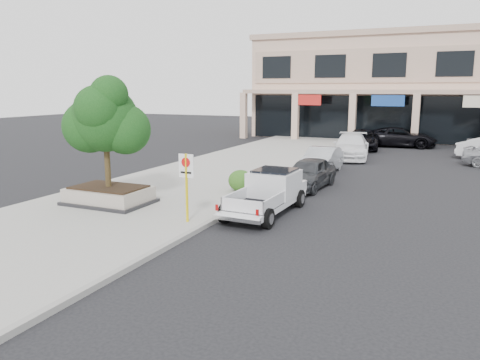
% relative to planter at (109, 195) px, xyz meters
% --- Properties ---
extents(ground, '(120.00, 120.00, 0.00)m').
position_rel_planter_xyz_m(ground, '(6.26, -1.17, -0.48)').
color(ground, black).
rests_on(ground, ground).
extents(sidewalk, '(8.00, 52.00, 0.15)m').
position_rel_planter_xyz_m(sidewalk, '(0.76, 4.83, -0.40)').
color(sidewalk, gray).
rests_on(sidewalk, ground).
extents(curb, '(0.20, 52.00, 0.15)m').
position_rel_planter_xyz_m(curb, '(4.71, 4.83, -0.40)').
color(curb, gray).
rests_on(curb, ground).
extents(planter, '(3.20, 2.20, 0.68)m').
position_rel_planter_xyz_m(planter, '(0.00, 0.00, 0.00)').
color(planter, black).
rests_on(planter, sidewalk).
extents(planter_tree, '(2.90, 2.55, 4.00)m').
position_rel_planter_xyz_m(planter_tree, '(0.13, 0.15, 2.94)').
color(planter_tree, '#332613').
rests_on(planter_tree, planter).
extents(no_parking_sign, '(0.55, 0.09, 2.30)m').
position_rel_planter_xyz_m(no_parking_sign, '(4.08, -0.97, 1.16)').
color(no_parking_sign, yellow).
rests_on(no_parking_sign, sidewalk).
extents(hedge, '(1.10, 0.99, 0.93)m').
position_rel_planter_xyz_m(hedge, '(3.76, 4.10, 0.14)').
color(hedge, '#1F4F16').
rests_on(hedge, sidewalk).
extents(pickup_truck, '(1.97, 4.97, 1.55)m').
position_rel_planter_xyz_m(pickup_truck, '(5.91, 1.51, 0.30)').
color(pickup_truck, silver).
rests_on(pickup_truck, ground).
extents(curb_car_a, '(1.95, 4.23, 1.40)m').
position_rel_planter_xyz_m(curb_car_a, '(6.06, 6.67, 0.23)').
color(curb_car_a, '#303235').
rests_on(curb_car_a, ground).
extents(curb_car_b, '(1.55, 4.28, 1.40)m').
position_rel_planter_xyz_m(curb_car_b, '(5.61, 10.75, 0.23)').
color(curb_car_b, '#AFB2B7').
rests_on(curb_car_b, ground).
extents(curb_car_c, '(2.96, 5.72, 1.59)m').
position_rel_planter_xyz_m(curb_car_c, '(5.96, 16.95, 0.32)').
color(curb_car_c, white).
rests_on(curb_car_c, ground).
extents(curb_car_d, '(2.97, 5.58, 1.49)m').
position_rel_planter_xyz_m(curb_car_d, '(5.80, 22.18, 0.27)').
color(curb_car_d, black).
rests_on(curb_car_d, ground).
extents(lot_car_d, '(5.72, 2.93, 1.55)m').
position_rel_planter_xyz_m(lot_car_d, '(8.26, 24.90, 0.30)').
color(lot_car_d, black).
rests_on(lot_car_d, ground).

